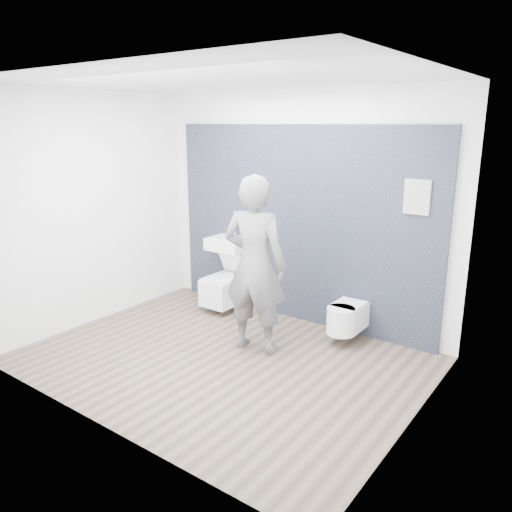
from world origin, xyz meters
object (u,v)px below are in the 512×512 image
Objects in this scene: toilet_square at (225,288)px; toilet_rounded at (345,318)px; washbasin at (229,244)px; visitor at (255,265)px.

toilet_square is 1.75m from toilet_rounded.
washbasin reaches higher than toilet_square.
washbasin is 1.85m from toilet_rounded.
washbasin reaches higher than toilet_rounded.
washbasin is 1.33m from visitor.
toilet_square is at bearing -90.00° from washbasin.
toilet_square is (0.00, -0.09, -0.59)m from washbasin.
visitor reaches higher than washbasin.
visitor is (-0.72, -0.74, 0.67)m from toilet_rounded.
washbasin is 0.60m from toilet_square.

